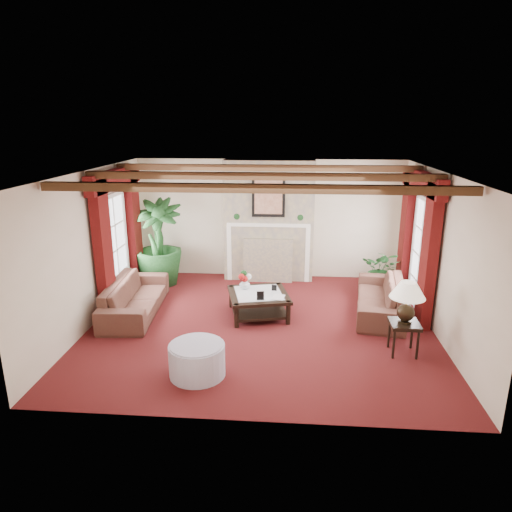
# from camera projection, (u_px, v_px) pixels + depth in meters

# --- Properties ---
(floor) EXTENTS (6.00, 6.00, 0.00)m
(floor) POSITION_uv_depth(u_px,v_px,m) (261.00, 324.00, 8.18)
(floor) COLOR #400B12
(floor) RESTS_ON ground
(ceiling) EXTENTS (6.00, 6.00, 0.00)m
(ceiling) POSITION_uv_depth(u_px,v_px,m) (261.00, 173.00, 7.41)
(ceiling) COLOR white
(ceiling) RESTS_ON floor
(back_wall) EXTENTS (6.00, 0.02, 2.70)m
(back_wall) POSITION_uv_depth(u_px,v_px,m) (269.00, 219.00, 10.42)
(back_wall) COLOR beige
(back_wall) RESTS_ON ground
(left_wall) EXTENTS (0.02, 5.50, 2.70)m
(left_wall) POSITION_uv_depth(u_px,v_px,m) (91.00, 249.00, 8.02)
(left_wall) COLOR beige
(left_wall) RESTS_ON ground
(right_wall) EXTENTS (0.02, 5.50, 2.70)m
(right_wall) POSITION_uv_depth(u_px,v_px,m) (441.00, 256.00, 7.57)
(right_wall) COLOR beige
(right_wall) RESTS_ON ground
(ceiling_beams) EXTENTS (6.00, 3.00, 0.12)m
(ceiling_beams) POSITION_uv_depth(u_px,v_px,m) (261.00, 176.00, 7.43)
(ceiling_beams) COLOR #3E2513
(ceiling_beams) RESTS_ON ceiling
(fireplace) EXTENTS (2.00, 0.52, 2.70)m
(fireplace) POSITION_uv_depth(u_px,v_px,m) (269.00, 160.00, 9.85)
(fireplace) COLOR tan
(fireplace) RESTS_ON ground
(french_door_left) EXTENTS (0.10, 1.10, 2.16)m
(french_door_left) POSITION_uv_depth(u_px,v_px,m) (111.00, 196.00, 8.75)
(french_door_left) COLOR white
(french_door_left) RESTS_ON ground
(french_door_right) EXTENTS (0.10, 1.10, 2.16)m
(french_door_right) POSITION_uv_depth(u_px,v_px,m) (427.00, 200.00, 8.30)
(french_door_right) COLOR white
(french_door_right) RESTS_ON ground
(curtains_left) EXTENTS (0.20, 2.40, 2.55)m
(curtains_left) POSITION_uv_depth(u_px,v_px,m) (114.00, 174.00, 8.62)
(curtains_left) COLOR #420A08
(curtains_left) RESTS_ON ground
(curtains_right) EXTENTS (0.20, 2.40, 2.55)m
(curtains_right) POSITION_uv_depth(u_px,v_px,m) (424.00, 176.00, 8.19)
(curtains_right) COLOR #420A08
(curtains_right) RESTS_ON ground
(sofa_left) EXTENTS (2.26, 0.93, 0.85)m
(sofa_left) POSITION_uv_depth(u_px,v_px,m) (135.00, 291.00, 8.57)
(sofa_left) COLOR black
(sofa_left) RESTS_ON ground
(sofa_right) EXTENTS (2.31, 1.25, 0.83)m
(sofa_right) POSITION_uv_depth(u_px,v_px,m) (381.00, 292.00, 8.58)
(sofa_right) COLOR black
(sofa_right) RESTS_ON ground
(potted_palm) EXTENTS (1.07, 1.90, 1.06)m
(potted_palm) POSITION_uv_depth(u_px,v_px,m) (159.00, 261.00, 10.09)
(potted_palm) COLOR black
(potted_palm) RESTS_ON ground
(small_plant) EXTENTS (1.50, 1.53, 0.71)m
(small_plant) POSITION_uv_depth(u_px,v_px,m) (382.00, 274.00, 9.74)
(small_plant) COLOR black
(small_plant) RESTS_ON ground
(coffee_table) EXTENTS (1.28, 1.28, 0.44)m
(coffee_table) POSITION_uv_depth(u_px,v_px,m) (259.00, 304.00, 8.51)
(coffee_table) COLOR black
(coffee_table) RESTS_ON ground
(side_table) EXTENTS (0.56, 0.56, 0.52)m
(side_table) POSITION_uv_depth(u_px,v_px,m) (403.00, 338.00, 7.10)
(side_table) COLOR black
(side_table) RESTS_ON ground
(ottoman) EXTENTS (0.80, 0.80, 0.47)m
(ottoman) POSITION_uv_depth(u_px,v_px,m) (197.00, 360.00, 6.50)
(ottoman) COLOR #A1A0B5
(ottoman) RESTS_ON ground
(table_lamp) EXTENTS (0.54, 0.54, 0.68)m
(table_lamp) POSITION_uv_depth(u_px,v_px,m) (407.00, 302.00, 6.93)
(table_lamp) COLOR black
(table_lamp) RESTS_ON side_table
(flower_vase) EXTENTS (0.32, 0.33, 0.20)m
(flower_vase) POSITION_uv_depth(u_px,v_px,m) (245.00, 284.00, 8.65)
(flower_vase) COLOR silver
(flower_vase) RESTS_ON coffee_table
(book) EXTENTS (0.22, 0.08, 0.29)m
(book) POSITION_uv_depth(u_px,v_px,m) (273.00, 290.00, 8.20)
(book) COLOR black
(book) RESTS_ON coffee_table
(photo_frame_a) EXTENTS (0.13, 0.04, 0.17)m
(photo_frame_a) POSITION_uv_depth(u_px,v_px,m) (260.00, 296.00, 8.09)
(photo_frame_a) COLOR black
(photo_frame_a) RESTS_ON coffee_table
(photo_frame_b) EXTENTS (0.10, 0.03, 0.12)m
(photo_frame_b) POSITION_uv_depth(u_px,v_px,m) (274.00, 288.00, 8.55)
(photo_frame_b) COLOR black
(photo_frame_b) RESTS_ON coffee_table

